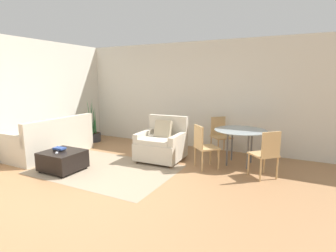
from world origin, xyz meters
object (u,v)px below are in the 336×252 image
Objects in this scene: book_stack at (59,149)px; dining_chair_near_right at (267,151)px; dining_table at (240,134)px; dining_chair_near_left at (203,144)px; tv_remote_primary at (57,153)px; ottoman at (63,160)px; armchair at (162,144)px; dining_chair_far_left at (220,133)px; potted_plant at (93,133)px; couch at (52,142)px.

dining_chair_near_right is (3.75, 1.38, 0.09)m from book_stack.
dining_table is 0.87m from dining_chair_near_left.
tv_remote_primary is 0.15× the size of dining_chair_near_right.
ottoman is at bearing -5.07° from book_stack.
dining_chair_far_left is at bearing 47.03° from armchair.
potted_plant is 1.43× the size of dining_chair_far_left.
book_stack is at bearing 121.17° from tv_remote_primary.
dining_chair_near_left is at bearing 11.68° from couch.
book_stack is 0.15m from tv_remote_primary.
dining_chair_near_left is (2.44, 1.38, 0.30)m from ottoman.
dining_table reaches higher than book_stack.
armchair is 4.09× the size of book_stack.
dining_table is at bearing 32.33° from book_stack.
armchair is at bearing 46.64° from ottoman.
book_stack is 0.27× the size of dining_chair_near_left.
dining_chair_near_left is 1.22m from dining_chair_far_left.
book_stack is (1.01, -0.65, 0.12)m from couch.
couch is 2.12× the size of dining_chair_far_left.
potted_plant is at bearing 117.70° from tv_remote_primary.
couch is 4.37m from dining_table.
potted_plant is at bearing 177.66° from dining_table.
potted_plant reaches higher than dining_table.
armchair is 2.24m from dining_chair_near_right.
couch reaches higher than dining_table.
ottoman is 0.68× the size of dining_table.
potted_plant reaches higher than armchair.
couch is at bearing -171.26° from dining_chair_near_right.
ottoman is at bearing -133.36° from armchair.
dining_chair_near_right is at bearing 20.18° from book_stack.
ottoman is at bearing -146.86° from dining_table.
dining_chair_near_left is at bearing -180.00° from dining_chair_near_right.
dining_chair_far_left is at bearing 28.87° from couch.
potted_plant reaches higher than dining_chair_near_left.
tv_remote_primary is at bearing -93.31° from ottoman.
dining_chair_far_left reaches higher than dining_table.
dining_chair_far_left is (3.65, 0.43, 0.28)m from potted_plant.
dining_table is 1.20× the size of dining_chair_near_right.
book_stack reaches higher than ottoman.
couch is 1.20m from book_stack.
potted_plant is at bearing 170.87° from dining_chair_near_right.
dining_chair_far_left is (2.44, 2.60, 0.30)m from ottoman.
couch is 1.28m from ottoman.
dining_chair_near_right is at bearing 8.74° from couch.
dining_chair_near_left is 1.22m from dining_chair_near_right.
tv_remote_primary is 3.73m from dining_table.
armchair is 2.72m from potted_plant.
dining_chair_near_right is (4.87, -0.78, 0.28)m from potted_plant.
potted_plant is at bearing 167.90° from dining_chair_near_left.
armchair reaches higher than book_stack.
dining_chair_near_left is (1.02, -0.13, 0.15)m from armchair.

